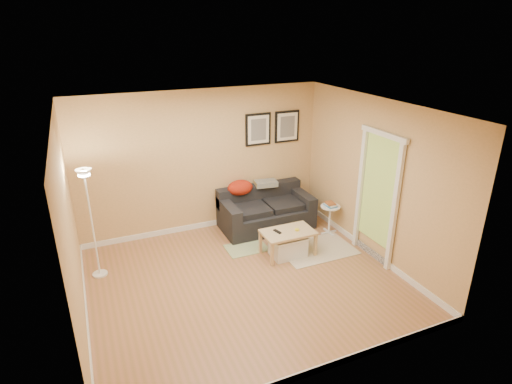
# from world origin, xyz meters

# --- Properties ---
(floor) EXTENTS (4.50, 4.50, 0.00)m
(floor) POSITION_xyz_m (0.00, 0.00, 0.00)
(floor) COLOR #A66A47
(floor) RESTS_ON ground
(ceiling) EXTENTS (4.50, 4.50, 0.00)m
(ceiling) POSITION_xyz_m (0.00, 0.00, 2.60)
(ceiling) COLOR white
(ceiling) RESTS_ON wall_back
(wall_back) EXTENTS (4.50, 0.00, 4.50)m
(wall_back) POSITION_xyz_m (0.00, 2.00, 1.30)
(wall_back) COLOR tan
(wall_back) RESTS_ON ground
(wall_front) EXTENTS (4.50, 0.00, 4.50)m
(wall_front) POSITION_xyz_m (0.00, -2.00, 1.30)
(wall_front) COLOR tan
(wall_front) RESTS_ON ground
(wall_left) EXTENTS (0.00, 4.00, 4.00)m
(wall_left) POSITION_xyz_m (-2.25, 0.00, 1.30)
(wall_left) COLOR tan
(wall_left) RESTS_ON ground
(wall_right) EXTENTS (0.00, 4.00, 4.00)m
(wall_right) POSITION_xyz_m (2.25, 0.00, 1.30)
(wall_right) COLOR tan
(wall_right) RESTS_ON ground
(baseboard_back) EXTENTS (4.50, 0.02, 0.10)m
(baseboard_back) POSITION_xyz_m (0.00, 1.99, 0.05)
(baseboard_back) COLOR white
(baseboard_back) RESTS_ON ground
(baseboard_front) EXTENTS (4.50, 0.02, 0.10)m
(baseboard_front) POSITION_xyz_m (0.00, -1.99, 0.05)
(baseboard_front) COLOR white
(baseboard_front) RESTS_ON ground
(baseboard_left) EXTENTS (0.02, 4.00, 0.10)m
(baseboard_left) POSITION_xyz_m (-2.24, 0.00, 0.05)
(baseboard_left) COLOR white
(baseboard_left) RESTS_ON ground
(baseboard_right) EXTENTS (0.02, 4.00, 0.10)m
(baseboard_right) POSITION_xyz_m (2.24, 0.00, 0.05)
(baseboard_right) COLOR white
(baseboard_right) RESTS_ON ground
(sofa) EXTENTS (1.70, 0.90, 0.75)m
(sofa) POSITION_xyz_m (1.06, 1.53, 0.38)
(sofa) COLOR black
(sofa) RESTS_ON ground
(red_throw) EXTENTS (0.48, 0.36, 0.28)m
(red_throw) POSITION_xyz_m (0.64, 1.81, 0.77)
(red_throw) COLOR #B53110
(red_throw) RESTS_ON sofa
(plaid_throw) EXTENTS (0.45, 0.32, 0.10)m
(plaid_throw) POSITION_xyz_m (1.17, 1.80, 0.78)
(plaid_throw) COLOR tan
(plaid_throw) RESTS_ON sofa
(framed_print_left) EXTENTS (0.50, 0.04, 0.60)m
(framed_print_left) POSITION_xyz_m (1.08, 1.98, 1.80)
(framed_print_left) COLOR black
(framed_print_left) RESTS_ON wall_back
(framed_print_right) EXTENTS (0.50, 0.04, 0.60)m
(framed_print_right) POSITION_xyz_m (1.68, 1.98, 1.80)
(framed_print_right) COLOR black
(framed_print_right) RESTS_ON wall_back
(area_rug) EXTENTS (1.25, 0.85, 0.01)m
(area_rug) POSITION_xyz_m (1.49, 0.38, 0.01)
(area_rug) COLOR beige
(area_rug) RESTS_ON ground
(green_runner) EXTENTS (0.70, 0.50, 0.01)m
(green_runner) POSITION_xyz_m (0.40, 0.91, 0.01)
(green_runner) COLOR #668C4C
(green_runner) RESTS_ON ground
(coffee_table) EXTENTS (0.99, 0.78, 0.43)m
(coffee_table) POSITION_xyz_m (0.96, 0.45, 0.22)
(coffee_table) COLOR tan
(coffee_table) RESTS_ON ground
(remote_control) EXTENTS (0.09, 0.17, 0.02)m
(remote_control) POSITION_xyz_m (0.78, 0.50, 0.44)
(remote_control) COLOR black
(remote_control) RESTS_ON coffee_table
(tape_roll) EXTENTS (0.07, 0.07, 0.03)m
(tape_roll) POSITION_xyz_m (1.10, 0.42, 0.45)
(tape_roll) COLOR yellow
(tape_roll) RESTS_ON coffee_table
(storage_bin) EXTENTS (0.58, 0.42, 0.35)m
(storage_bin) POSITION_xyz_m (0.94, 0.42, 0.18)
(storage_bin) COLOR white
(storage_bin) RESTS_ON ground
(side_table) EXTENTS (0.36, 0.36, 0.54)m
(side_table) POSITION_xyz_m (2.02, 0.84, 0.27)
(side_table) COLOR white
(side_table) RESTS_ON ground
(book_stack) EXTENTS (0.17, 0.23, 0.07)m
(book_stack) POSITION_xyz_m (2.02, 0.84, 0.58)
(book_stack) COLOR teal
(book_stack) RESTS_ON side_table
(floor_lamp) EXTENTS (0.23, 0.23, 1.74)m
(floor_lamp) POSITION_xyz_m (-2.00, 1.05, 0.82)
(floor_lamp) COLOR white
(floor_lamp) RESTS_ON ground
(doorway) EXTENTS (0.12, 1.01, 2.13)m
(doorway) POSITION_xyz_m (2.20, -0.15, 1.02)
(doorway) COLOR white
(doorway) RESTS_ON ground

